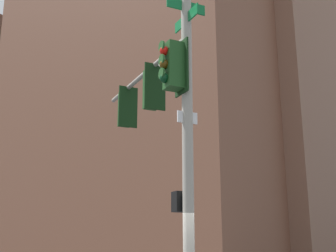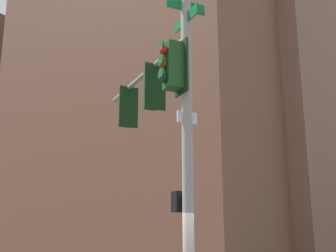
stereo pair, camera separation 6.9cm
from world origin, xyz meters
The scene contains 3 objects.
signal_pole_assembly centered at (0.90, -0.52, 4.82)m, with size 4.61×2.90×7.17m.
building_brick_midblock centered at (17.67, -34.53, 18.59)m, with size 23.95×19.79×37.18m, color #845B47.
building_glass_tower centered at (26.75, -39.12, 30.14)m, with size 29.55×28.09×60.27m, color #9EC6C1.
Camera 1 is at (-4.87, 7.32, 1.88)m, focal length 48.19 mm.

